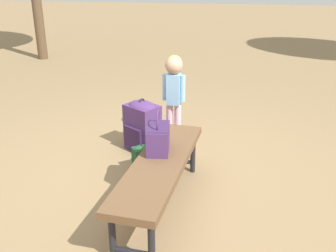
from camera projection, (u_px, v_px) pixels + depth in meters
The scene contains 6 objects.
ground_plane at pixel (152, 177), 3.82m from camera, with size 40.00×40.00×0.00m, color #8C704C.
park_bench at pixel (160, 167), 3.19m from camera, with size 1.62×0.51×0.45m.
handbag at pixel (158, 137), 3.30m from camera, with size 0.34×0.22×0.37m.
child_standing at pixel (174, 84), 4.48m from camera, with size 0.20×0.27×1.00m.
backpack_large at pixel (142, 124), 4.31m from camera, with size 0.41×0.44×0.60m.
backpack_small at pixel (142, 157), 3.90m from camera, with size 0.21×0.21×0.29m.
Camera 1 is at (-3.26, -0.78, 1.90)m, focal length 41.74 mm.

